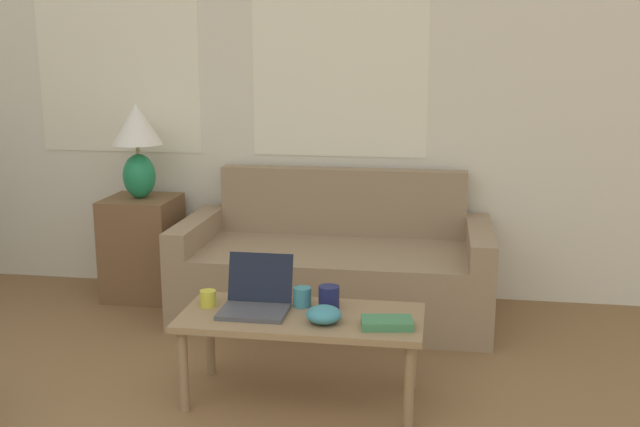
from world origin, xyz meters
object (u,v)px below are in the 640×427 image
object	(u,v)px
cup_white	(302,297)
book_red	(387,323)
table_lamp	(137,141)
cup_navy	(208,298)
coffee_table	(302,324)
snack_bowl	(324,315)
couch	(335,271)
laptop	(256,299)
cup_yellow	(329,298)

from	to	relation	value
cup_white	book_red	bearing A→B (deg)	-26.49
table_lamp	cup_navy	size ratio (longest dim) A/B	7.96
cup_navy	book_red	xyz separation A→B (m)	(0.83, -0.14, -0.02)
coffee_table	snack_bowl	distance (m)	0.17
couch	laptop	bearing A→B (deg)	-100.14
couch	laptop	xyz separation A→B (m)	(-0.20, -1.14, 0.20)
laptop	couch	bearing A→B (deg)	79.86
cup_navy	cup_yellow	bearing A→B (deg)	4.87
couch	cup_yellow	size ratio (longest dim) A/B	16.77
laptop	cup_white	xyz separation A→B (m)	(0.20, 0.08, -0.01)
couch	snack_bowl	bearing A→B (deg)	-84.35
cup_white	coffee_table	bearing A→B (deg)	-81.12
couch	coffee_table	world-z (taller)	couch
cup_yellow	cup_white	xyz separation A→B (m)	(-0.13, 0.02, -0.01)
couch	laptop	distance (m)	1.17
cup_navy	cup_white	xyz separation A→B (m)	(0.43, 0.07, 0.01)
laptop	book_red	bearing A→B (deg)	-11.08
cup_yellow	cup_white	size ratio (longest dim) A/B	1.21
coffee_table	cup_navy	size ratio (longest dim) A/B	14.54
table_lamp	cup_white	size ratio (longest dim) A/B	6.60
cup_navy	laptop	bearing A→B (deg)	-4.27
table_lamp	laptop	bearing A→B (deg)	-49.89
table_lamp	cup_white	world-z (taller)	table_lamp
laptop	cup_yellow	world-z (taller)	laptop
snack_bowl	cup_yellow	bearing A→B (deg)	91.13
coffee_table	cup_white	world-z (taller)	cup_white
book_red	table_lamp	bearing A→B (deg)	140.36
cup_yellow	book_red	bearing A→B (deg)	-33.34
laptop	snack_bowl	size ratio (longest dim) A/B	1.95
table_lamp	coffee_table	bearing A→B (deg)	-45.22
coffee_table	cup_yellow	bearing A→B (deg)	39.13
couch	cup_white	distance (m)	1.07
table_lamp	book_red	distance (m)	2.23
cup_yellow	cup_navy	bearing A→B (deg)	-175.13
cup_white	book_red	distance (m)	0.45
table_lamp	cup_navy	world-z (taller)	table_lamp
coffee_table	cup_white	distance (m)	0.14
coffee_table	snack_bowl	xyz separation A→B (m)	(0.11, -0.09, 0.08)
couch	coffee_table	distance (m)	1.17
cup_navy	cup_white	bearing A→B (deg)	8.82
coffee_table	table_lamp	bearing A→B (deg)	134.78
coffee_table	cup_white	bearing A→B (deg)	98.88
table_lamp	cup_white	bearing A→B (deg)	-43.07
table_lamp	laptop	size ratio (longest dim) A/B	1.98
cup_navy	cup_white	size ratio (longest dim) A/B	0.83
laptop	table_lamp	bearing A→B (deg)	130.11
snack_bowl	book_red	size ratio (longest dim) A/B	0.66
book_red	coffee_table	bearing A→B (deg)	166.54
coffee_table	couch	bearing A→B (deg)	90.49
cup_white	book_red	size ratio (longest dim) A/B	0.38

